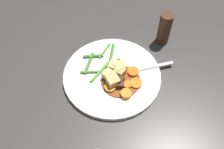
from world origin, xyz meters
The scene contains 27 objects.
ground_plane centered at (0.00, 0.00, 0.00)m, with size 3.00×3.00×0.00m, color #423F3D.
dinner_plate centered at (0.00, 0.00, 0.01)m, with size 0.29×0.29×0.01m, color white.
stew_sauce centered at (0.03, 0.00, 0.01)m, with size 0.11×0.11×0.00m, color brown.
carrot_slice_0 centered at (0.08, -0.02, 0.02)m, with size 0.03×0.03×0.01m, color orange.
carrot_slice_1 centered at (0.06, 0.00, 0.02)m, with size 0.02×0.02×0.01m, color orange.
carrot_slice_2 centered at (0.04, 0.05, 0.02)m, with size 0.03×0.03×0.01m, color orange.
carrot_slice_3 centered at (0.02, 0.04, 0.02)m, with size 0.02×0.02×0.01m, color orange.
carrot_slice_4 centered at (0.01, 0.00, 0.02)m, with size 0.03×0.03×0.01m, color orange.
carrot_slice_5 centered at (0.07, 0.02, 0.02)m, with size 0.03×0.03×0.01m, color orange.
carrot_slice_6 centered at (0.03, -0.04, 0.02)m, with size 0.03×0.03×0.01m, color orange.
potato_chunk_0 centered at (0.02, 0.01, 0.03)m, with size 0.03×0.03×0.03m, color #DBBC6B.
potato_chunk_1 centered at (0.01, 0.02, 0.03)m, with size 0.03×0.03×0.03m, color #E5CC7A.
potato_chunk_2 centered at (0.00, -0.02, 0.03)m, with size 0.03×0.03×0.03m, color #E5CC7A.
potato_chunk_3 centered at (0.02, -0.02, 0.03)m, with size 0.03×0.03×0.03m, color #DBBC6B.
potato_chunk_4 centered at (-0.01, 0.02, 0.03)m, with size 0.03×0.03×0.03m, color #EAD68C.
meat_chunk_0 centered at (0.05, -0.02, 0.02)m, with size 0.02×0.02×0.02m, color #4C2B19.
meat_chunk_1 centered at (0.03, -0.01, 0.02)m, with size 0.03×0.03×0.02m, color #4C2B19.
green_bean_0 centered at (-0.01, -0.01, 0.02)m, with size 0.01×0.01×0.07m, color #4C8E33.
green_bean_1 centered at (-0.08, -0.02, 0.02)m, with size 0.01×0.01×0.08m, color #4C8E33.
green_bean_2 centered at (-0.04, -0.03, 0.02)m, with size 0.01×0.01×0.08m, color #599E38.
green_bean_3 centered at (-0.03, -0.02, 0.02)m, with size 0.01×0.01×0.08m, color #66AD42.
green_bean_4 centered at (-0.09, 0.01, 0.02)m, with size 0.01×0.01×0.06m, color #4C8E33.
green_bean_5 centered at (-0.03, 0.03, 0.02)m, with size 0.01×0.01×0.05m, color #4C8E33.
green_bean_6 centered at (-0.08, 0.05, 0.02)m, with size 0.01×0.01×0.06m, color #66AD42.
green_bean_7 centered at (-0.05, 0.05, 0.02)m, with size 0.01×0.01×0.08m, color #4C8E33.
fork centered at (0.05, 0.08, 0.02)m, with size 0.11×0.16×0.00m.
pepper_mill centered at (0.02, 0.22, 0.05)m, with size 0.04×0.04×0.11m, color #4C2D19.
Camera 1 is at (0.30, -0.31, 0.62)m, focal length 40.67 mm.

